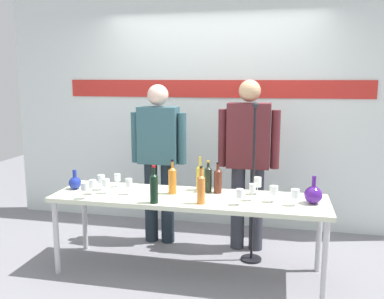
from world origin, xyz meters
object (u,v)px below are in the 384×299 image
at_px(decanter_blue_right, 313,194).
at_px(wine_glass_left_4, 101,179).
at_px(wine_glass_left_5, 117,178).
at_px(wine_glass_right_3, 274,190).
at_px(wine_glass_left_2, 106,183).
at_px(wine_glass_right_2, 252,189).
at_px(decanter_blue_left, 75,182).
at_px(presenter_right, 248,154).
at_px(presenter_left, 159,154).
at_px(wine_bottle_2, 200,177).
at_px(wine_glass_left_0, 93,184).
at_px(wine_glass_right_1, 258,182).
at_px(wine_bottle_0, 201,188).
at_px(display_table, 188,202).
at_px(wine_bottle_4, 172,180).
at_px(wine_glass_left_3, 129,183).
at_px(wine_bottle_3, 154,187).
at_px(wine_glass_right_4, 295,194).
at_px(microphone_stand, 252,209).
at_px(wine_glass_left_1, 85,187).
at_px(wine_bottle_1, 208,178).
at_px(wine_glass_right_0, 240,194).
at_px(wine_bottle_5, 218,180).

bearing_deg(decanter_blue_right, wine_glass_left_4, 179.36).
height_order(wine_glass_left_5, wine_glass_right_3, wine_glass_right_3).
xyz_separation_m(wine_glass_left_2, wine_glass_right_2, (1.31, 0.06, 0.01)).
bearing_deg(decanter_blue_left, presenter_right, 22.53).
relative_size(presenter_left, wine_bottle_2, 5.34).
distance_m(wine_glass_left_0, wine_glass_right_1, 1.48).
distance_m(wine_bottle_0, wine_glass_left_2, 0.91).
bearing_deg(display_table, wine_bottle_4, 162.23).
distance_m(wine_glass_left_3, wine_glass_right_1, 1.15).
relative_size(wine_bottle_0, wine_glass_right_1, 2.01).
relative_size(wine_glass_left_0, wine_glass_right_1, 0.84).
xyz_separation_m(wine_bottle_3, wine_glass_left_4, (-0.60, 0.28, -0.04)).
bearing_deg(wine_glass_right_2, presenter_right, 97.87).
height_order(wine_glass_right_4, microphone_stand, microphone_stand).
bearing_deg(wine_glass_left_1, wine_bottle_1, 23.76).
xyz_separation_m(decanter_blue_left, wine_bottle_2, (1.16, 0.21, 0.07)).
distance_m(decanter_blue_left, wine_glass_right_0, 1.58).
relative_size(decanter_blue_left, wine_glass_left_4, 1.30).
relative_size(presenter_right, wine_glass_left_4, 12.13).
xyz_separation_m(wine_bottle_1, wine_glass_right_3, (0.60, -0.19, -0.03)).
relative_size(wine_bottle_0, wine_bottle_3, 1.00).
bearing_deg(microphone_stand, wine_bottle_0, -124.50).
xyz_separation_m(presenter_left, wine_glass_right_0, (0.94, -0.82, -0.15)).
bearing_deg(wine_glass_left_1, wine_glass_right_3, 8.79).
height_order(wine_bottle_5, wine_glass_right_2, wine_bottle_5).
xyz_separation_m(presenter_left, wine_glass_right_3, (1.21, -0.68, -0.14)).
distance_m(decanter_blue_left, decanter_blue_right, 2.16).
bearing_deg(wine_glass_right_2, wine_bottle_0, -157.08).
distance_m(decanter_blue_right, wine_glass_left_3, 1.60).
relative_size(wine_bottle_0, wine_glass_right_0, 2.34).
height_order(presenter_left, wine_bottle_3, presenter_left).
bearing_deg(decanter_blue_right, wine_bottle_5, 169.56).
height_order(display_table, wine_bottle_1, wine_bottle_1).
bearing_deg(wine_bottle_3, wine_bottle_4, 75.85).
height_order(wine_glass_right_1, microphone_stand, microphone_stand).
distance_m(display_table, wine_glass_left_3, 0.56).
height_order(wine_glass_left_0, wine_glass_right_0, wine_glass_right_0).
height_order(presenter_right, wine_glass_left_3, presenter_right).
relative_size(decanter_blue_right, wine_bottle_3, 0.74).
xyz_separation_m(wine_glass_left_5, wine_glass_right_2, (1.30, -0.18, 0.02)).
xyz_separation_m(wine_bottle_3, wine_glass_left_0, (-0.62, 0.13, -0.04)).
distance_m(wine_bottle_0, wine_glass_right_0, 0.32).
bearing_deg(wine_glass_left_0, wine_glass_right_2, 4.24).
relative_size(wine_glass_left_4, wine_glass_left_5, 1.12).
bearing_deg(microphone_stand, wine_glass_left_1, -155.05).
bearing_deg(wine_bottle_4, wine_glass_left_4, -178.14).
height_order(wine_glass_left_4, wine_glass_right_3, wine_glass_left_4).
height_order(decanter_blue_left, wine_glass_left_4, decanter_blue_left).
height_order(wine_glass_left_0, microphone_stand, microphone_stand).
bearing_deg(decanter_blue_left, wine_glass_left_5, 23.34).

